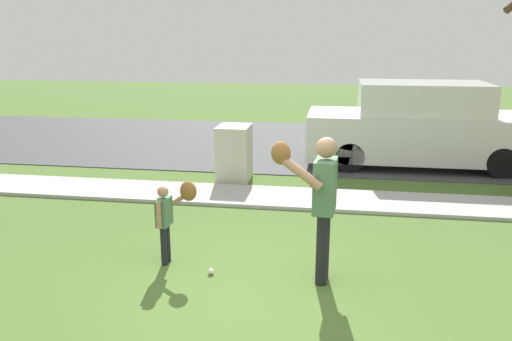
{
  "coord_description": "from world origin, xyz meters",
  "views": [
    {
      "loc": [
        0.77,
        -5.11,
        2.84
      ],
      "look_at": [
        -0.32,
        1.79,
        1.0
      ],
      "focal_mm": 35.33,
      "sensor_mm": 36.0,
      "label": 1
    }
  ],
  "objects_px": {
    "parked_van_white": "(420,127)",
    "baseball": "(211,272)",
    "person_adult": "(321,195)",
    "utility_cabinet": "(234,153)",
    "person_child": "(170,212)"
  },
  "relations": [
    {
      "from": "parked_van_white",
      "to": "baseball",
      "type": "bearing_deg",
      "value": 61.36
    },
    {
      "from": "person_adult",
      "to": "utility_cabinet",
      "type": "relative_size",
      "value": 1.56
    },
    {
      "from": "person_child",
      "to": "parked_van_white",
      "type": "height_order",
      "value": "parked_van_white"
    },
    {
      "from": "person_child",
      "to": "baseball",
      "type": "height_order",
      "value": "person_child"
    },
    {
      "from": "person_child",
      "to": "parked_van_white",
      "type": "distance_m",
      "value": 7.06
    },
    {
      "from": "person_adult",
      "to": "utility_cabinet",
      "type": "bearing_deg",
      "value": -60.92
    },
    {
      "from": "person_child",
      "to": "utility_cabinet",
      "type": "bearing_deg",
      "value": 94.8
    },
    {
      "from": "utility_cabinet",
      "to": "parked_van_white",
      "type": "relative_size",
      "value": 0.23
    },
    {
      "from": "person_adult",
      "to": "person_child",
      "type": "relative_size",
      "value": 1.63
    },
    {
      "from": "person_child",
      "to": "utility_cabinet",
      "type": "relative_size",
      "value": 0.96
    },
    {
      "from": "parked_van_white",
      "to": "person_child",
      "type": "bearing_deg",
      "value": 56.21
    },
    {
      "from": "person_adult",
      "to": "parked_van_white",
      "type": "xyz_separation_m",
      "value": [
        2.02,
        6.08,
        -0.18
      ]
    },
    {
      "from": "baseball",
      "to": "parked_van_white",
      "type": "distance_m",
      "value": 7.03
    },
    {
      "from": "baseball",
      "to": "parked_van_white",
      "type": "bearing_deg",
      "value": 61.36
    },
    {
      "from": "person_child",
      "to": "parked_van_white",
      "type": "relative_size",
      "value": 0.22
    }
  ]
}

